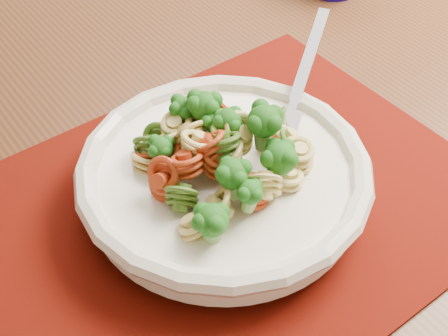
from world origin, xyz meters
TOP-DOWN VIEW (x-y plane):
  - dining_table at (-0.73, -0.12)m, footprint 1.56×1.04m
  - placemat at (-0.76, -0.27)m, footprint 0.46×0.37m
  - pasta_bowl at (-0.76, -0.26)m, footprint 0.26×0.26m
  - pasta_broccoli_heap at (-0.76, -0.26)m, footprint 0.22×0.22m
  - fork at (-0.68, -0.26)m, footprint 0.17×0.12m

SIDE VIEW (x-z plane):
  - dining_table at x=-0.73m, z-range 0.27..0.97m
  - placemat at x=-0.76m, z-range 0.70..0.71m
  - pasta_bowl at x=-0.76m, z-range 0.71..0.76m
  - fork at x=-0.68m, z-range 0.71..0.79m
  - pasta_broccoli_heap at x=-0.76m, z-range 0.72..0.78m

